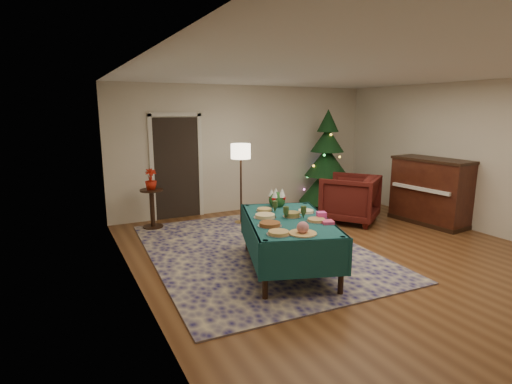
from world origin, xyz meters
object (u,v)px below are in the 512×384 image
gift_box (321,215)px  piano (431,192)px  buffet_table (288,229)px  floor_lamp (241,156)px  side_table (152,209)px  armchair (350,196)px  christmas_tree (327,164)px  potted_plant (151,184)px

gift_box → piano: (3.31, 0.95, -0.16)m
buffet_table → floor_lamp: 2.56m
gift_box → side_table: bearing=117.5°
armchair → side_table: bearing=-56.1°
buffet_table → christmas_tree: christmas_tree is taller
gift_box → floor_lamp: size_ratio=0.08×
side_table → piano: (4.92, -2.12, 0.26)m
armchair → piano: (1.32, -0.79, 0.11)m
piano → armchair: bearing=149.0°
gift_box → christmas_tree: (2.35, 3.01, 0.21)m
buffet_table → floor_lamp: floor_lamp is taller
side_table → potted_plant: potted_plant is taller
floor_lamp → piano: 3.76m
floor_lamp → side_table: size_ratio=2.09×
armchair → piano: piano is taller
armchair → piano: bearing=113.2°
christmas_tree → piano: christmas_tree is taller
buffet_table → side_table: 3.12m
gift_box → armchair: size_ratio=0.11×
potted_plant → piano: piano is taller
armchair → potted_plant: armchair is taller
buffet_table → potted_plant: (-1.21, 2.87, 0.26)m
potted_plant → piano: (4.92, -2.12, -0.23)m
christmas_tree → floor_lamp: bearing=-170.6°
buffet_table → potted_plant: 3.12m
floor_lamp → christmas_tree: (2.33, 0.39, -0.33)m
buffet_table → potted_plant: size_ratio=5.59×
side_table → christmas_tree: (3.96, -0.06, 0.63)m
potted_plant → piano: size_ratio=0.25×
christmas_tree → buffet_table: bearing=-134.4°
armchair → christmas_tree: 1.40m
armchair → buffet_table: bearing=-3.0°
floor_lamp → christmas_tree: size_ratio=0.71×
floor_lamp → potted_plant: size_ratio=4.07×
side_table → piano: bearing=-23.3°
floor_lamp → christmas_tree: bearing=9.4°
floor_lamp → piano: size_ratio=1.02×
buffet_table → gift_box: bearing=-27.6°
potted_plant → christmas_tree: christmas_tree is taller
side_table → potted_plant: size_ratio=1.95×
buffet_table → piano: piano is taller
gift_box → christmas_tree: christmas_tree is taller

